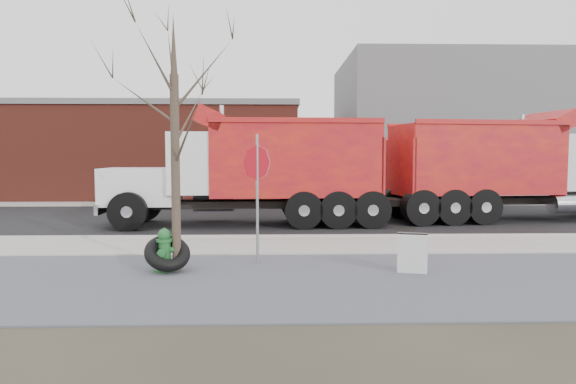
{
  "coord_description": "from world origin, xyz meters",
  "views": [
    {
      "loc": [
        -1.2,
        -13.04,
        2.38
      ],
      "look_at": [
        -0.83,
        0.76,
        1.4
      ],
      "focal_mm": 32.0,
      "sensor_mm": 36.0,
      "label": 1
    }
  ],
  "objects_px": {
    "fire_hydrant": "(164,252)",
    "dump_truck_red_b": "(257,167)",
    "truck_tire": "(167,253)",
    "sandwich_board": "(412,253)",
    "stop_sign": "(257,177)",
    "dump_truck_red_a": "(507,166)"
  },
  "relations": [
    {
      "from": "fire_hydrant",
      "to": "truck_tire",
      "type": "relative_size",
      "value": 0.76
    },
    {
      "from": "truck_tire",
      "to": "sandwich_board",
      "type": "bearing_deg",
      "value": -3.52
    },
    {
      "from": "sandwich_board",
      "to": "dump_truck_red_b",
      "type": "distance_m",
      "value": 8.3
    },
    {
      "from": "sandwich_board",
      "to": "dump_truck_red_a",
      "type": "height_order",
      "value": "dump_truck_red_a"
    },
    {
      "from": "fire_hydrant",
      "to": "stop_sign",
      "type": "height_order",
      "value": "stop_sign"
    },
    {
      "from": "stop_sign",
      "to": "dump_truck_red_b",
      "type": "distance_m",
      "value": 6.43
    },
    {
      "from": "dump_truck_red_b",
      "to": "fire_hydrant",
      "type": "bearing_deg",
      "value": 74.49
    },
    {
      "from": "truck_tire",
      "to": "stop_sign",
      "type": "bearing_deg",
      "value": 21.29
    },
    {
      "from": "sandwich_board",
      "to": "dump_truck_red_a",
      "type": "distance_m",
      "value": 10.47
    },
    {
      "from": "truck_tire",
      "to": "sandwich_board",
      "type": "relative_size",
      "value": 1.47
    },
    {
      "from": "sandwich_board",
      "to": "dump_truck_red_a",
      "type": "bearing_deg",
      "value": 70.51
    },
    {
      "from": "stop_sign",
      "to": "dump_truck_red_a",
      "type": "distance_m",
      "value": 11.7
    },
    {
      "from": "sandwich_board",
      "to": "stop_sign",
      "type": "bearing_deg",
      "value": 176.76
    },
    {
      "from": "stop_sign",
      "to": "sandwich_board",
      "type": "bearing_deg",
      "value": -40.39
    },
    {
      "from": "fire_hydrant",
      "to": "dump_truck_red_a",
      "type": "distance_m",
      "value": 13.66
    },
    {
      "from": "fire_hydrant",
      "to": "dump_truck_red_a",
      "type": "height_order",
      "value": "dump_truck_red_a"
    },
    {
      "from": "fire_hydrant",
      "to": "dump_truck_red_b",
      "type": "xyz_separation_m",
      "value": [
        1.66,
        7.07,
        1.59
      ]
    },
    {
      "from": "dump_truck_red_b",
      "to": "stop_sign",
      "type": "bearing_deg",
      "value": 89.65
    },
    {
      "from": "fire_hydrant",
      "to": "truck_tire",
      "type": "bearing_deg",
      "value": -39.58
    },
    {
      "from": "truck_tire",
      "to": "dump_truck_red_b",
      "type": "distance_m",
      "value": 7.48
    },
    {
      "from": "fire_hydrant",
      "to": "sandwich_board",
      "type": "xyz_separation_m",
      "value": [
        5.0,
        -0.37,
        0.02
      ]
    },
    {
      "from": "truck_tire",
      "to": "dump_truck_red_b",
      "type": "relative_size",
      "value": 0.13
    }
  ]
}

